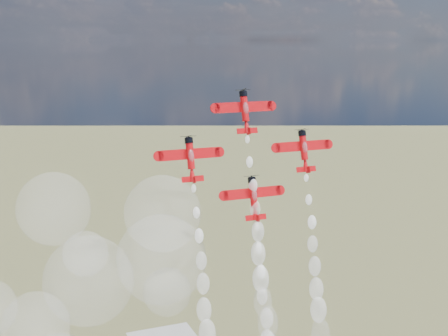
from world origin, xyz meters
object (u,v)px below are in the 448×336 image
at_px(plane_left, 191,158).
at_px(plane_slot, 254,197).
at_px(plane_lead, 245,111).
at_px(plane_right, 304,150).

height_order(plane_left, plane_slot, plane_left).
bearing_deg(plane_lead, plane_right, -10.32).
relative_size(plane_lead, plane_slot, 1.00).
bearing_deg(plane_lead, plane_left, -169.68).
relative_size(plane_lead, plane_left, 1.00).
height_order(plane_lead, plane_left, plane_lead).
height_order(plane_left, plane_right, same).
distance_m(plane_lead, plane_slot, 19.24).
distance_m(plane_lead, plane_right, 16.78).
bearing_deg(plane_left, plane_right, 0.00).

